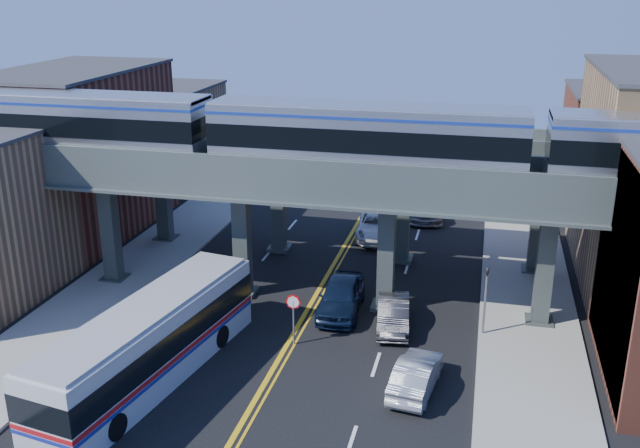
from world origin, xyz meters
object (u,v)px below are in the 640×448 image
at_px(transit_bus, 150,343).
at_px(car_lane_d, 426,204).
at_px(car_lane_c, 377,226).
at_px(car_parked_curb, 416,375).
at_px(stop_sign, 293,311).
at_px(traffic_signal, 486,293).
at_px(car_lane_a, 341,296).
at_px(car_lane_b, 393,314).
at_px(transit_train, 366,136).

distance_m(transit_bus, car_lane_d, 27.58).
distance_m(car_lane_c, car_parked_curb, 19.26).
height_order(stop_sign, transit_bus, transit_bus).
bearing_deg(transit_bus, car_lane_d, -10.79).
distance_m(transit_bus, car_parked_curb, 11.66).
bearing_deg(stop_sign, traffic_signal, 18.63).
xyz_separation_m(traffic_signal, car_lane_a, (-7.40, 1.00, -1.39)).
height_order(car_lane_c, car_lane_d, car_lane_d).
distance_m(car_lane_a, car_lane_d, 17.59).
relative_size(car_lane_b, car_lane_c, 0.78).
height_order(car_lane_a, car_lane_d, car_lane_d).
relative_size(stop_sign, car_lane_b, 0.59).
bearing_deg(transit_bus, car_lane_a, -29.08).
height_order(transit_bus, car_lane_b, transit_bus).
distance_m(transit_train, stop_sign, 9.42).
bearing_deg(stop_sign, car_lane_c, 84.64).
xyz_separation_m(traffic_signal, car_parked_curb, (-2.70, -5.69, -1.56)).
distance_m(transit_train, car_lane_d, 18.49).
relative_size(transit_bus, car_lane_d, 2.11).
xyz_separation_m(car_lane_d, car_parked_curb, (1.90, -24.06, -0.19)).
bearing_deg(car_lane_d, car_lane_c, -123.24).
bearing_deg(car_lane_a, traffic_signal, -10.44).
bearing_deg(car_lane_b, transit_bus, -150.09).
height_order(stop_sign, traffic_signal, traffic_signal).
bearing_deg(car_lane_d, transit_train, -102.09).
height_order(car_lane_b, car_lane_d, car_lane_d).
distance_m(transit_bus, car_lane_c, 21.59).
distance_m(car_lane_b, car_lane_d, 18.48).
relative_size(transit_train, car_lane_c, 8.56).
height_order(car_lane_b, car_parked_curb, same).
relative_size(stop_sign, car_lane_c, 0.46).
xyz_separation_m(stop_sign, car_lane_b, (4.44, 2.89, -1.02)).
relative_size(transit_train, stop_sign, 18.69).
height_order(car_lane_a, car_parked_curb, car_lane_a).
bearing_deg(car_lane_b, car_lane_c, 95.37).
distance_m(traffic_signal, car_lane_d, 18.99).
xyz_separation_m(stop_sign, car_lane_a, (1.50, 4.00, -0.85)).
bearing_deg(car_lane_d, car_lane_b, -95.34).
distance_m(transit_bus, car_lane_a, 10.90).
relative_size(transit_bus, car_lane_c, 2.35).
bearing_deg(car_lane_b, car_lane_a, 151.98).
distance_m(traffic_signal, car_parked_curb, 6.49).
height_order(car_lane_c, car_parked_curb, car_lane_c).
xyz_separation_m(transit_bus, car_lane_b, (9.72, 7.38, -1.01)).
distance_m(car_lane_d, car_parked_curb, 24.14).
xyz_separation_m(transit_bus, car_parked_curb, (11.48, 1.79, -1.01)).
bearing_deg(traffic_signal, car_parked_curb, -115.37).
bearing_deg(car_lane_b, transit_train, 125.50).
bearing_deg(car_lane_c, transit_bus, -114.19).
bearing_deg(stop_sign, car_lane_d, 78.63).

